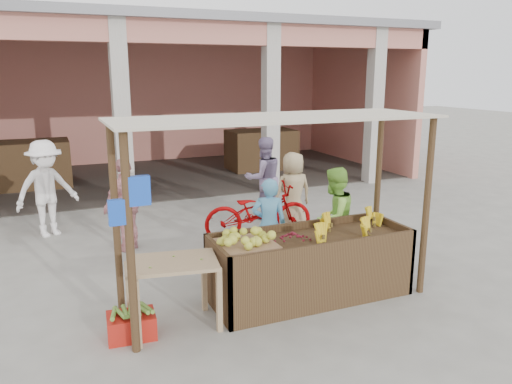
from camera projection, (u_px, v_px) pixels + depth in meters
name	position (u px, v px, depth m)	size (l,w,h in m)	color
ground	(275.00, 303.00, 6.43)	(60.00, 60.00, 0.00)	slate
market_building	(141.00, 80.00, 13.81)	(14.40, 6.40, 4.20)	tan
fruit_stall	(310.00, 268.00, 6.52)	(2.60, 0.95, 0.80)	#4B361E
stall_awning	(274.00, 151.00, 6.02)	(4.09, 1.35, 2.39)	#4B361E
banana_heap	(346.00, 227.00, 6.59)	(1.21, 0.66, 0.22)	yellow
melon_tray	(244.00, 240.00, 6.10)	(0.75, 0.65, 0.20)	#926C4B
berry_heap	(293.00, 237.00, 6.30)	(0.47, 0.38, 0.15)	maroon
side_table	(172.00, 273.00, 5.66)	(1.11, 0.83, 0.82)	tan
papaya_pile	(172.00, 252.00, 5.60)	(0.75, 0.43, 0.21)	#4D9330
red_crate	(132.00, 326.00, 5.58)	(0.52, 0.38, 0.27)	#AD1C12
plantain_bundle	(131.00, 311.00, 5.54)	(0.40, 0.28, 0.08)	olive
produce_sacks	(285.00, 181.00, 12.43)	(0.89, 0.66, 0.54)	maroon
vendor_blue	(269.00, 222.00, 7.33)	(0.56, 0.41, 1.51)	#529CC9
vendor_green	(334.00, 216.00, 7.45)	(0.78, 0.45, 1.62)	#96DD4E
motorcycle	(258.00, 211.00, 8.77)	(2.01, 0.69, 1.05)	#8C0103
shopper_a	(46.00, 185.00, 8.90)	(1.21, 0.60, 1.88)	white
shopper_b	(126.00, 201.00, 8.21)	(0.97, 0.52, 1.66)	#C88185
shopper_c	(293.00, 188.00, 9.19)	(0.80, 0.52, 1.65)	tan
shopper_f	(264.00, 174.00, 10.02)	(0.88, 0.51, 1.81)	gray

